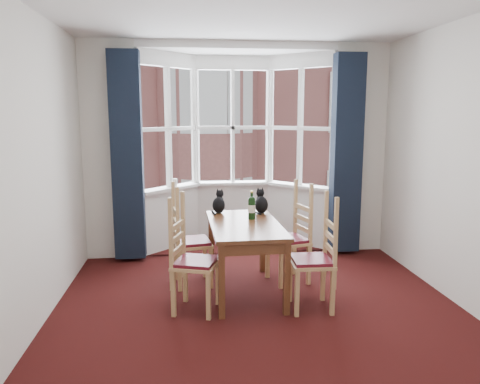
{
  "coord_description": "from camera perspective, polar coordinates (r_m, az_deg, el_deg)",
  "views": [
    {
      "loc": [
        -0.66,
        -3.9,
        1.91
      ],
      "look_at": [
        -0.11,
        1.05,
        1.05
      ],
      "focal_mm": 35.0,
      "sensor_mm": 36.0,
      "label": 1
    }
  ],
  "objects": [
    {
      "name": "floor",
      "position": [
        4.4,
        3.04,
        -15.98
      ],
      "size": [
        4.5,
        4.5,
        0.0
      ],
      "primitive_type": "plane",
      "color": "black",
      "rests_on": "ground"
    },
    {
      "name": "wall_left",
      "position": [
        4.16,
        -25.1,
        1.82
      ],
      "size": [
        0.0,
        4.5,
        4.5
      ],
      "primitive_type": "plane",
      "rotation": [
        1.57,
        0.0,
        1.57
      ],
      "color": "silver",
      "rests_on": "floor"
    },
    {
      "name": "wall_near",
      "position": [
        1.85,
        14.89,
        -6.52
      ],
      "size": [
        4.0,
        0.0,
        4.0
      ],
      "primitive_type": "plane",
      "rotation": [
        -1.57,
        0.0,
        0.0
      ],
      "color": "silver",
      "rests_on": "floor"
    },
    {
      "name": "wall_back_pier_left",
      "position": [
        6.25,
        -15.49,
        4.76
      ],
      "size": [
        0.7,
        0.12,
        2.8
      ],
      "primitive_type": "cube",
      "color": "silver",
      "rests_on": "floor"
    },
    {
      "name": "wall_back_pier_right",
      "position": [
        6.59,
        14.24,
        5.05
      ],
      "size": [
        0.7,
        0.12,
        2.8
      ],
      "primitive_type": "cube",
      "color": "silver",
      "rests_on": "floor"
    },
    {
      "name": "bay_window",
      "position": [
        6.71,
        -0.69,
        5.43
      ],
      "size": [
        2.76,
        0.94,
        2.8
      ],
      "color": "white",
      "rests_on": "floor"
    },
    {
      "name": "curtain_left",
      "position": [
        6.05,
        -13.58,
        4.2
      ],
      "size": [
        0.38,
        0.22,
        2.6
      ],
      "primitive_type": "cube",
      "color": "black",
      "rests_on": "floor"
    },
    {
      "name": "curtain_right",
      "position": [
        6.35,
        12.84,
        4.48
      ],
      "size": [
        0.38,
        0.22,
        2.6
      ],
      "primitive_type": "cube",
      "color": "black",
      "rests_on": "floor"
    },
    {
      "name": "dining_table",
      "position": [
        4.93,
        0.58,
        -4.94
      ],
      "size": [
        0.76,
        1.36,
        0.76
      ],
      "color": "brown",
      "rests_on": "floor"
    },
    {
      "name": "chair_left_near",
      "position": [
        4.57,
        -6.5,
        -8.6
      ],
      "size": [
        0.51,
        0.52,
        0.92
      ],
      "color": "tan",
      "rests_on": "floor"
    },
    {
      "name": "chair_left_far",
      "position": [
        5.22,
        -6.82,
        -6.27
      ],
      "size": [
        0.46,
        0.47,
        0.92
      ],
      "color": "tan",
      "rests_on": "floor"
    },
    {
      "name": "chair_right_near",
      "position": [
        4.65,
        9.78,
        -8.37
      ],
      "size": [
        0.41,
        0.43,
        0.92
      ],
      "color": "tan",
      "rests_on": "floor"
    },
    {
      "name": "chair_right_far",
      "position": [
        5.36,
        6.76,
        -5.84
      ],
      "size": [
        0.49,
        0.51,
        0.92
      ],
      "color": "tan",
      "rests_on": "floor"
    },
    {
      "name": "cat_left",
      "position": [
        5.39,
        -2.6,
        -1.43
      ],
      "size": [
        0.19,
        0.23,
        0.28
      ],
      "color": "black",
      "rests_on": "dining_table"
    },
    {
      "name": "cat_right",
      "position": [
        5.39,
        2.6,
        -1.38
      ],
      "size": [
        0.16,
        0.22,
        0.29
      ],
      "color": "black",
      "rests_on": "dining_table"
    },
    {
      "name": "wine_bottle",
      "position": [
        5.07,
        1.44,
        -1.82
      ],
      "size": [
        0.08,
        0.08,
        0.31
      ],
      "color": "black",
      "rests_on": "dining_table"
    },
    {
      "name": "candle_tall",
      "position": [
        6.58,
        -7.93,
        1.12
      ],
      "size": [
        0.06,
        0.06,
        0.12
      ],
      "primitive_type": "cylinder",
      "color": "white",
      "rests_on": "bay_window"
    },
    {
      "name": "street",
      "position": [
        37.01,
        -5.18,
        -2.6
      ],
      "size": [
        80.0,
        80.0,
        0.0
      ],
      "primitive_type": "plane",
      "color": "#333335",
      "rests_on": "ground"
    },
    {
      "name": "tenement_building",
      "position": [
        17.93,
        -4.28,
        8.76
      ],
      "size": [
        18.4,
        7.8,
        15.2
      ],
      "color": "#9E5852",
      "rests_on": "street"
    }
  ]
}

